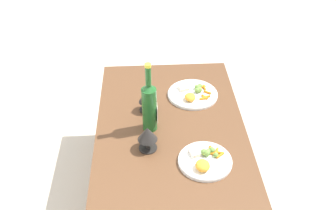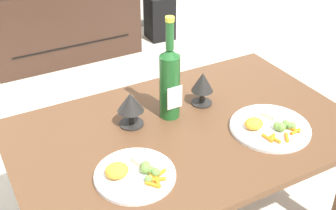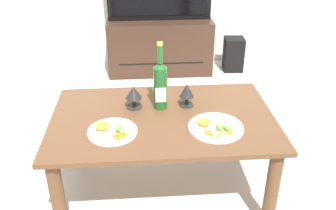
{
  "view_description": "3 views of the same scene",
  "coord_description": "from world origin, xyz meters",
  "px_view_note": "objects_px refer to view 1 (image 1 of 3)",
  "views": [
    {
      "loc": [
        -1.51,
        0.1,
        1.82
      ],
      "look_at": [
        0.05,
        0.01,
        0.61
      ],
      "focal_mm": 41.77,
      "sensor_mm": 36.0,
      "label": 1
    },
    {
      "loc": [
        -0.66,
        -1.08,
        1.41
      ],
      "look_at": [
        -0.03,
        0.07,
        0.58
      ],
      "focal_mm": 47.18,
      "sensor_mm": 36.0,
      "label": 2
    },
    {
      "loc": [
        -0.1,
        -1.73,
        1.52
      ],
      "look_at": [
        0.03,
        0.01,
        0.57
      ],
      "focal_mm": 39.93,
      "sensor_mm": 36.0,
      "label": 3
    }
  ],
  "objects_px": {
    "wine_bottle": "(149,105)",
    "goblet_right": "(146,97)",
    "dinner_plate_right": "(193,94)",
    "dinner_plate_left": "(205,160)",
    "goblet_left": "(147,135)",
    "dining_table": "(171,139)"
  },
  "relations": [
    {
      "from": "dinner_plate_left",
      "to": "goblet_left",
      "type": "bearing_deg",
      "value": 67.37
    },
    {
      "from": "wine_bottle",
      "to": "dinner_plate_left",
      "type": "relative_size",
      "value": 1.53
    },
    {
      "from": "goblet_right",
      "to": "dinner_plate_left",
      "type": "height_order",
      "value": "goblet_right"
    },
    {
      "from": "dining_table",
      "to": "wine_bottle",
      "type": "bearing_deg",
      "value": 93.13
    },
    {
      "from": "dinner_plate_left",
      "to": "dinner_plate_right",
      "type": "bearing_deg",
      "value": -0.13
    },
    {
      "from": "goblet_left",
      "to": "dinner_plate_right",
      "type": "bearing_deg",
      "value": -32.22
    },
    {
      "from": "goblet_right",
      "to": "dinner_plate_left",
      "type": "xyz_separation_m",
      "value": [
        -0.4,
        -0.26,
        -0.07
      ]
    },
    {
      "from": "dinner_plate_left",
      "to": "dinner_plate_right",
      "type": "xyz_separation_m",
      "value": [
        0.52,
        -0.0,
        -0.0
      ]
    },
    {
      "from": "goblet_left",
      "to": "goblet_right",
      "type": "xyz_separation_m",
      "value": [
        0.3,
        0.0,
        0.0
      ]
    },
    {
      "from": "dining_table",
      "to": "wine_bottle",
      "type": "height_order",
      "value": "wine_bottle"
    },
    {
      "from": "goblet_left",
      "to": "dinner_plate_left",
      "type": "xyz_separation_m",
      "value": [
        -0.11,
        -0.26,
        -0.07
      ]
    },
    {
      "from": "goblet_left",
      "to": "dining_table",
      "type": "bearing_deg",
      "value": -37.85
    },
    {
      "from": "dinner_plate_left",
      "to": "dinner_plate_right",
      "type": "distance_m",
      "value": 0.52
    },
    {
      "from": "dinner_plate_left",
      "to": "dinner_plate_right",
      "type": "relative_size",
      "value": 0.88
    },
    {
      "from": "wine_bottle",
      "to": "goblet_right",
      "type": "height_order",
      "value": "wine_bottle"
    },
    {
      "from": "dinner_plate_right",
      "to": "goblet_left",
      "type": "bearing_deg",
      "value": 147.78
    },
    {
      "from": "wine_bottle",
      "to": "dinner_plate_right",
      "type": "bearing_deg",
      "value": -42.86
    },
    {
      "from": "wine_bottle",
      "to": "goblet_left",
      "type": "bearing_deg",
      "value": 174.58
    },
    {
      "from": "dinner_plate_left",
      "to": "wine_bottle",
      "type": "bearing_deg",
      "value": 43.8
    },
    {
      "from": "goblet_left",
      "to": "dinner_plate_left",
      "type": "bearing_deg",
      "value": -112.63
    },
    {
      "from": "dining_table",
      "to": "dinner_plate_left",
      "type": "relative_size",
      "value": 4.78
    },
    {
      "from": "goblet_right",
      "to": "dinner_plate_left",
      "type": "relative_size",
      "value": 0.53
    }
  ]
}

